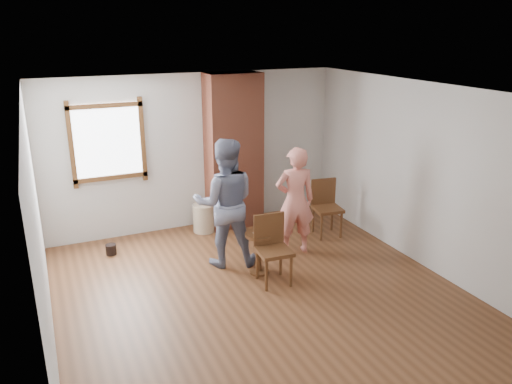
{
  "coord_description": "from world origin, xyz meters",
  "views": [
    {
      "loc": [
        -2.4,
        -5.09,
        3.31
      ],
      "look_at": [
        0.25,
        0.8,
        1.15
      ],
      "focal_mm": 35.0,
      "sensor_mm": 36.0,
      "label": 1
    }
  ],
  "objects_px": {
    "man": "(225,203)",
    "person_pink": "(295,201)",
    "stoneware_crock": "(204,218)",
    "dining_chair_left": "(272,245)",
    "dining_chair_right": "(326,204)",
    "side_table": "(259,246)"
  },
  "relations": [
    {
      "from": "dining_chair_right",
      "to": "man",
      "type": "relative_size",
      "value": 0.5
    },
    {
      "from": "person_pink",
      "to": "man",
      "type": "bearing_deg",
      "value": 9.42
    },
    {
      "from": "man",
      "to": "dining_chair_left",
      "type": "bearing_deg",
      "value": 134.37
    },
    {
      "from": "dining_chair_right",
      "to": "side_table",
      "type": "xyz_separation_m",
      "value": [
        -1.58,
        -0.83,
        -0.11
      ]
    },
    {
      "from": "side_table",
      "to": "stoneware_crock",
      "type": "bearing_deg",
      "value": 97.42
    },
    {
      "from": "man",
      "to": "person_pink",
      "type": "height_order",
      "value": "man"
    },
    {
      "from": "man",
      "to": "person_pink",
      "type": "distance_m",
      "value": 1.1
    },
    {
      "from": "stoneware_crock",
      "to": "side_table",
      "type": "height_order",
      "value": "side_table"
    },
    {
      "from": "dining_chair_left",
      "to": "side_table",
      "type": "relative_size",
      "value": 1.55
    },
    {
      "from": "side_table",
      "to": "man",
      "type": "distance_m",
      "value": 0.78
    },
    {
      "from": "side_table",
      "to": "man",
      "type": "bearing_deg",
      "value": 122.94
    },
    {
      "from": "stoneware_crock",
      "to": "person_pink",
      "type": "bearing_deg",
      "value": -52.85
    },
    {
      "from": "person_pink",
      "to": "side_table",
      "type": "bearing_deg",
      "value": 41.04
    },
    {
      "from": "stoneware_crock",
      "to": "dining_chair_left",
      "type": "height_order",
      "value": "dining_chair_left"
    },
    {
      "from": "dining_chair_left",
      "to": "man",
      "type": "distance_m",
      "value": 0.93
    },
    {
      "from": "dining_chair_left",
      "to": "dining_chair_right",
      "type": "relative_size",
      "value": 1.01
    },
    {
      "from": "man",
      "to": "dining_chair_right",
      "type": "bearing_deg",
      "value": -151.92
    },
    {
      "from": "dining_chair_right",
      "to": "person_pink",
      "type": "xyz_separation_m",
      "value": [
        -0.8,
        -0.41,
        0.31
      ]
    },
    {
      "from": "stoneware_crock",
      "to": "person_pink",
      "type": "height_order",
      "value": "person_pink"
    },
    {
      "from": "person_pink",
      "to": "dining_chair_right",
      "type": "bearing_deg",
      "value": -140.39
    },
    {
      "from": "dining_chair_right",
      "to": "man",
      "type": "height_order",
      "value": "man"
    },
    {
      "from": "stoneware_crock",
      "to": "dining_chair_right",
      "type": "distance_m",
      "value": 2.05
    }
  ]
}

